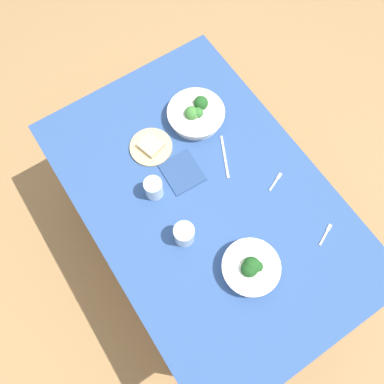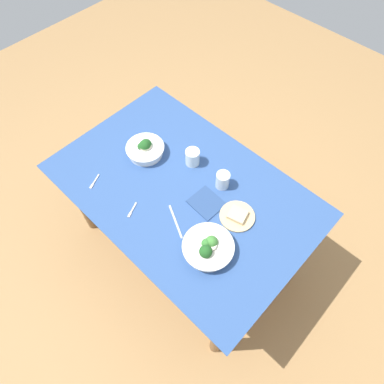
{
  "view_description": "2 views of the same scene",
  "coord_description": "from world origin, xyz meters",
  "px_view_note": "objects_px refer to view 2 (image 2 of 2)",
  "views": [
    {
      "loc": [
        -0.43,
        0.35,
        2.21
      ],
      "look_at": [
        0.04,
        0.04,
        0.76
      ],
      "focal_mm": 36.64,
      "sensor_mm": 36.0,
      "label": 1
    },
    {
      "loc": [
        0.74,
        -0.7,
        2.28
      ],
      "look_at": [
        0.06,
        0.0,
        0.76
      ],
      "focal_mm": 32.15,
      "sensor_mm": 36.0,
      "label": 2
    }
  ],
  "objects_px": {
    "bread_side_plate": "(237,216)",
    "table_knife_left": "(176,221)",
    "broccoli_bowl_far": "(145,149)",
    "water_glass_center": "(223,180)",
    "water_glass_side": "(192,157)",
    "fork_by_far_bowl": "(94,182)",
    "broccoli_bowl_near": "(208,248)",
    "napkin_folded_upper": "(206,203)",
    "fork_by_near_bowl": "(132,211)"
  },
  "relations": [
    {
      "from": "water_glass_center",
      "to": "water_glass_side",
      "type": "distance_m",
      "value": 0.22
    },
    {
      "from": "fork_by_near_bowl",
      "to": "broccoli_bowl_far",
      "type": "bearing_deg",
      "value": -165.57
    },
    {
      "from": "water_glass_side",
      "to": "fork_by_far_bowl",
      "type": "bearing_deg",
      "value": -121.99
    },
    {
      "from": "broccoli_bowl_far",
      "to": "bread_side_plate",
      "type": "bearing_deg",
      "value": 3.61
    },
    {
      "from": "fork_by_far_bowl",
      "to": "table_knife_left",
      "type": "height_order",
      "value": "same"
    },
    {
      "from": "broccoli_bowl_far",
      "to": "table_knife_left",
      "type": "bearing_deg",
      "value": -24.05
    },
    {
      "from": "fork_by_near_bowl",
      "to": "water_glass_side",
      "type": "bearing_deg",
      "value": 156.31
    },
    {
      "from": "water_glass_side",
      "to": "fork_by_near_bowl",
      "type": "xyz_separation_m",
      "value": [
        -0.01,
        -0.45,
        -0.05
      ]
    },
    {
      "from": "bread_side_plate",
      "to": "fork_by_far_bowl",
      "type": "relative_size",
      "value": 1.91
    },
    {
      "from": "broccoli_bowl_near",
      "to": "fork_by_far_bowl",
      "type": "bearing_deg",
      "value": -169.43
    },
    {
      "from": "broccoli_bowl_near",
      "to": "bread_side_plate",
      "type": "height_order",
      "value": "broccoli_bowl_near"
    },
    {
      "from": "fork_by_near_bowl",
      "to": "table_knife_left",
      "type": "bearing_deg",
      "value": 95.66
    },
    {
      "from": "fork_by_far_bowl",
      "to": "napkin_folded_upper",
      "type": "relative_size",
      "value": 0.58
    },
    {
      "from": "water_glass_side",
      "to": "table_knife_left",
      "type": "distance_m",
      "value": 0.39
    },
    {
      "from": "bread_side_plate",
      "to": "napkin_folded_upper",
      "type": "bearing_deg",
      "value": -164.26
    },
    {
      "from": "table_knife_left",
      "to": "water_glass_center",
      "type": "bearing_deg",
      "value": -67.65
    },
    {
      "from": "water_glass_side",
      "to": "napkin_folded_upper",
      "type": "xyz_separation_m",
      "value": [
        0.24,
        -0.14,
        -0.05
      ]
    },
    {
      "from": "water_glass_side",
      "to": "napkin_folded_upper",
      "type": "bearing_deg",
      "value": -30.99
    },
    {
      "from": "fork_by_near_bowl",
      "to": "napkin_folded_upper",
      "type": "xyz_separation_m",
      "value": [
        0.25,
        0.3,
        0.0
      ]
    },
    {
      "from": "napkin_folded_upper",
      "to": "bread_side_plate",
      "type": "bearing_deg",
      "value": 15.74
    },
    {
      "from": "table_knife_left",
      "to": "fork_by_far_bowl",
      "type": "bearing_deg",
      "value": 41.99
    },
    {
      "from": "bread_side_plate",
      "to": "fork_by_far_bowl",
      "type": "bearing_deg",
      "value": -151.91
    },
    {
      "from": "water_glass_center",
      "to": "broccoli_bowl_far",
      "type": "bearing_deg",
      "value": -163.75
    },
    {
      "from": "fork_by_near_bowl",
      "to": "table_knife_left",
      "type": "relative_size",
      "value": 0.45
    },
    {
      "from": "water_glass_center",
      "to": "fork_by_far_bowl",
      "type": "distance_m",
      "value": 0.7
    },
    {
      "from": "broccoli_bowl_far",
      "to": "fork_by_near_bowl",
      "type": "height_order",
      "value": "broccoli_bowl_far"
    },
    {
      "from": "bread_side_plate",
      "to": "table_knife_left",
      "type": "distance_m",
      "value": 0.32
    },
    {
      "from": "water_glass_center",
      "to": "broccoli_bowl_near",
      "type": "bearing_deg",
      "value": -59.1
    },
    {
      "from": "water_glass_side",
      "to": "fork_by_far_bowl",
      "type": "relative_size",
      "value": 1.02
    },
    {
      "from": "bread_side_plate",
      "to": "napkin_folded_upper",
      "type": "height_order",
      "value": "bread_side_plate"
    },
    {
      "from": "broccoli_bowl_far",
      "to": "napkin_folded_upper",
      "type": "relative_size",
      "value": 1.33
    },
    {
      "from": "broccoli_bowl_far",
      "to": "water_glass_side",
      "type": "xyz_separation_m",
      "value": [
        0.24,
        0.14,
        0.01
      ]
    },
    {
      "from": "fork_by_far_bowl",
      "to": "napkin_folded_upper",
      "type": "bearing_deg",
      "value": 97.25
    },
    {
      "from": "bread_side_plate",
      "to": "table_knife_left",
      "type": "relative_size",
      "value": 0.91
    },
    {
      "from": "bread_side_plate",
      "to": "water_glass_side",
      "type": "bearing_deg",
      "value": 166.8
    },
    {
      "from": "broccoli_bowl_near",
      "to": "bread_side_plate",
      "type": "relative_size",
      "value": 1.38
    },
    {
      "from": "water_glass_center",
      "to": "fork_by_far_bowl",
      "type": "xyz_separation_m",
      "value": [
        -0.52,
        -0.47,
        -0.05
      ]
    },
    {
      "from": "bread_side_plate",
      "to": "water_glass_side",
      "type": "height_order",
      "value": "water_glass_side"
    },
    {
      "from": "broccoli_bowl_far",
      "to": "water_glass_center",
      "type": "xyz_separation_m",
      "value": [
        0.46,
        0.14,
        0.01
      ]
    },
    {
      "from": "water_glass_side",
      "to": "napkin_folded_upper",
      "type": "relative_size",
      "value": 0.59
    },
    {
      "from": "fork_by_near_bowl",
      "to": "bread_side_plate",
      "type": "bearing_deg",
      "value": 107.42
    },
    {
      "from": "water_glass_side",
      "to": "napkin_folded_upper",
      "type": "height_order",
      "value": "water_glass_side"
    },
    {
      "from": "water_glass_side",
      "to": "fork_by_near_bowl",
      "type": "bearing_deg",
      "value": -91.12
    },
    {
      "from": "bread_side_plate",
      "to": "water_glass_center",
      "type": "bearing_deg",
      "value": 152.88
    },
    {
      "from": "broccoli_bowl_near",
      "to": "fork_by_near_bowl",
      "type": "distance_m",
      "value": 0.45
    },
    {
      "from": "broccoli_bowl_far",
      "to": "broccoli_bowl_near",
      "type": "xyz_separation_m",
      "value": [
        0.67,
        -0.2,
        -0.01
      ]
    },
    {
      "from": "napkin_folded_upper",
      "to": "broccoli_bowl_near",
      "type": "bearing_deg",
      "value": -46.15
    },
    {
      "from": "broccoli_bowl_near",
      "to": "water_glass_center",
      "type": "xyz_separation_m",
      "value": [
        -0.2,
        0.34,
        0.01
      ]
    },
    {
      "from": "table_knife_left",
      "to": "napkin_folded_upper",
      "type": "bearing_deg",
      "value": -75.19
    },
    {
      "from": "bread_side_plate",
      "to": "fork_by_far_bowl",
      "type": "height_order",
      "value": "bread_side_plate"
    }
  ]
}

